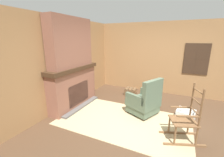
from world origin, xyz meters
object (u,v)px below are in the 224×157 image
at_px(rocking_chair, 185,122).
at_px(oil_lamp_vase, 62,66).
at_px(storage_case, 80,62).
at_px(firewood_stack, 130,91).
at_px(decorative_plate_on_mantel, 70,62).
at_px(armchair, 145,102).
at_px(laundry_basket, 185,116).

distance_m(rocking_chair, oil_lamp_vase, 3.24).
bearing_deg(oil_lamp_vase, storage_case, 89.99).
distance_m(firewood_stack, oil_lamp_vase, 2.70).
distance_m(firewood_stack, decorative_plate_on_mantel, 2.48).
bearing_deg(firewood_stack, decorative_plate_on_mantel, -127.80).
height_order(armchair, oil_lamp_vase, oil_lamp_vase).
bearing_deg(storage_case, decorative_plate_on_mantel, -92.52).
distance_m(rocking_chair, decorative_plate_on_mantel, 3.29).
bearing_deg(oil_lamp_vase, firewood_stack, 57.72).
distance_m(storage_case, decorative_plate_on_mantel, 0.46).
bearing_deg(armchair, firewood_stack, -32.54).
height_order(armchair, storage_case, storage_case).
bearing_deg(oil_lamp_vase, laundry_basket, 15.07).
height_order(firewood_stack, storage_case, storage_case).
bearing_deg(armchair, storage_case, 23.40).
relative_size(laundry_basket, storage_case, 2.15).
xyz_separation_m(laundry_basket, storage_case, (-3.14, -0.03, 1.15)).
xyz_separation_m(firewood_stack, decorative_plate_on_mantel, (-1.31, -1.69, 1.24)).
relative_size(armchair, decorative_plate_on_mantel, 3.70).
xyz_separation_m(armchair, oil_lamp_vase, (-2.12, -0.75, 0.96)).
xyz_separation_m(rocking_chair, oil_lamp_vase, (-3.11, -0.01, 0.91)).
distance_m(armchair, decorative_plate_on_mantel, 2.40).
xyz_separation_m(rocking_chair, firewood_stack, (-1.81, 2.03, -0.28)).
bearing_deg(armchair, laundry_basket, -149.78).
distance_m(firewood_stack, storage_case, 2.14).
height_order(firewood_stack, laundry_basket, laundry_basket).
bearing_deg(storage_case, firewood_stack, 43.70).
height_order(armchair, laundry_basket, armchair).
bearing_deg(oil_lamp_vase, rocking_chair, 0.27).
height_order(rocking_chair, storage_case, storage_case).
height_order(rocking_chair, laundry_basket, rocking_chair).
relative_size(rocking_chair, oil_lamp_vase, 4.72).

